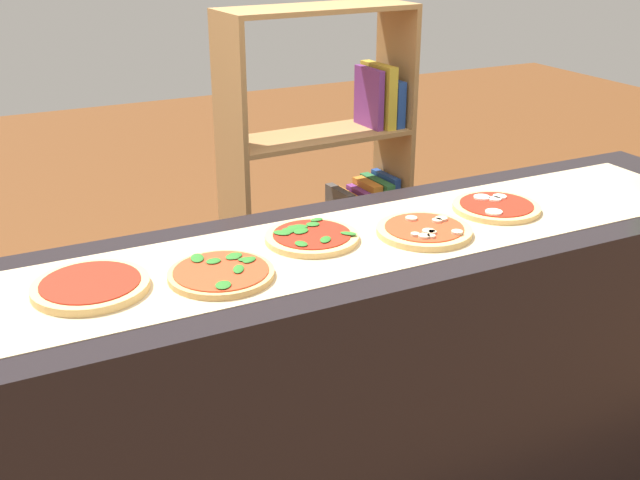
{
  "coord_description": "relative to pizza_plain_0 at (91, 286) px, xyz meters",
  "views": [
    {
      "loc": [
        -0.76,
        -1.53,
        1.7
      ],
      "look_at": [
        0.0,
        0.0,
        0.98
      ],
      "focal_mm": 43.22,
      "sensor_mm": 36.0,
      "label": 1
    }
  ],
  "objects": [
    {
      "name": "counter",
      "position": [
        0.54,
        -0.01,
        -0.49
      ],
      "size": [
        2.58,
        0.57,
        0.96
      ],
      "primitive_type": "cube",
      "color": "black",
      "rests_on": "ground_plane"
    },
    {
      "name": "parchment_paper",
      "position": [
        0.54,
        -0.01,
        -0.01
      ],
      "size": [
        2.28,
        0.39,
        0.0
      ],
      "primitive_type": "cube",
      "color": "tan",
      "rests_on": "counter"
    },
    {
      "name": "pizza_plain_0",
      "position": [
        0.0,
        0.0,
        0.0
      ],
      "size": [
        0.25,
        0.25,
        0.02
      ],
      "color": "#DBB26B",
      "rests_on": "parchment_paper"
    },
    {
      "name": "pizza_spinach_1",
      "position": [
        0.27,
        -0.06,
        -0.0
      ],
      "size": [
        0.24,
        0.24,
        0.02
      ],
      "color": "tan",
      "rests_on": "parchment_paper"
    },
    {
      "name": "pizza_spinach_2",
      "position": [
        0.54,
        0.04,
        -0.0
      ],
      "size": [
        0.23,
        0.23,
        0.02
      ],
      "color": "#DBB26B",
      "rests_on": "parchment_paper"
    },
    {
      "name": "pizza_mushroom_3",
      "position": [
        0.81,
        -0.05,
        -0.0
      ],
      "size": [
        0.24,
        0.24,
        0.03
      ],
      "color": "#DBB26B",
      "rests_on": "parchment_paper"
    },
    {
      "name": "pizza_mozzarella_4",
      "position": [
        1.09,
        0.0,
        -0.0
      ],
      "size": [
        0.24,
        0.24,
        0.02
      ],
      "color": "#DBB26B",
      "rests_on": "parchment_paper"
    },
    {
      "name": "bookshelf",
      "position": [
        1.12,
        0.99,
        -0.31
      ],
      "size": [
        0.74,
        0.3,
        1.41
      ],
      "color": "#A87A47",
      "rests_on": "ground_plane"
    }
  ]
}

